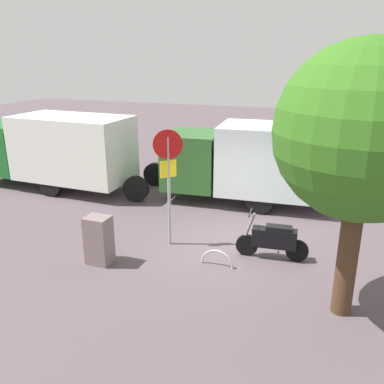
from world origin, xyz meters
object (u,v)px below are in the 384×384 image
Objects in this scene: street_tree at (364,133)px; bike_rack_hoop at (217,266)px; stop_sign at (168,170)px; box_truck_far at (52,147)px; utility_cabinet at (99,240)px; motorcycle at (274,239)px; box_truck_near at (247,159)px.

street_tree reaches higher than bike_rack_hoop.
bike_rack_hoop is (-1.56, 0.74, -2.09)m from stop_sign.
utility_cabinet is at bearing 138.09° from box_truck_far.
motorcycle is 1.58m from bike_rack_hoop.
box_truck_far is 11.82m from street_tree.
stop_sign reaches higher than motorcycle.
utility_cabinet reaches higher than motorcycle.
stop_sign reaches higher than bike_rack_hoop.
motorcycle is (-8.90, 3.09, -1.04)m from box_truck_far.
utility_cabinet is 2.96m from bike_rack_hoop.
box_truck_far is 9.48m from motorcycle.
box_truck_far is 2.48× the size of stop_sign.
stop_sign is 4.98m from street_tree.
street_tree is at bearing 115.92° from box_truck_near.
box_truck_far is 9.18× the size of bike_rack_hoop.
box_truck_far is 6.46× the size of utility_cabinet.
box_truck_near is 8.43× the size of bike_rack_hoop.
street_tree is at bearing 159.13° from stop_sign.
street_tree reaches higher than box_truck_near.
box_truck_near is 6.84m from street_tree.
utility_cabinet is at bearing 17.81° from motorcycle.
motorcycle is (-1.57, 3.85, -1.02)m from box_truck_near.
motorcycle is 0.35× the size of street_tree.
bike_rack_hoop is (1.21, 0.86, -0.52)m from motorcycle.
box_truck_far is at bearing -24.91° from street_tree.
motorcycle is 2.13× the size of bike_rack_hoop.
utility_cabinet is 1.42× the size of bike_rack_hoop.
stop_sign is 0.60× the size of street_tree.
motorcycle reaches higher than bike_rack_hoop.
utility_cabinet is (2.42, 5.51, -0.93)m from box_truck_near.
bike_rack_hoop is (2.87, -0.95, -3.61)m from street_tree.
box_truck_far is at bearing -27.22° from bike_rack_hoop.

